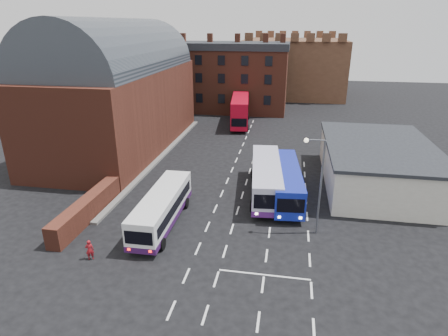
% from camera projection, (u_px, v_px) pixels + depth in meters
% --- Properties ---
extents(ground, '(180.00, 180.00, 0.00)m').
position_uv_depth(ground, '(201.00, 243.00, 28.05)').
color(ground, black).
extents(railway_station, '(12.00, 28.00, 16.00)m').
position_uv_depth(railway_station, '(118.00, 89.00, 47.11)').
color(railway_station, '#602B1E').
rests_on(railway_station, ground).
extents(forecourt_wall, '(1.20, 10.00, 1.80)m').
position_uv_depth(forecourt_wall, '(87.00, 209.00, 31.24)').
color(forecourt_wall, '#602B1E').
rests_on(forecourt_wall, ground).
extents(cream_building, '(10.40, 16.40, 4.25)m').
position_uv_depth(cream_building, '(377.00, 164.00, 37.65)').
color(cream_building, beige).
rests_on(cream_building, ground).
extents(brick_terrace, '(22.00, 10.00, 11.00)m').
position_uv_depth(brick_terrace, '(226.00, 80.00, 69.26)').
color(brick_terrace, brown).
rests_on(brick_terrace, ground).
extents(castle_keep, '(22.00, 22.00, 12.00)m').
position_uv_depth(castle_keep, '(293.00, 67.00, 85.46)').
color(castle_keep, brown).
rests_on(castle_keep, ground).
extents(bus_white_outbound, '(2.62, 10.04, 2.73)m').
position_uv_depth(bus_white_outbound, '(162.00, 206.00, 30.08)').
color(bus_white_outbound, white).
rests_on(bus_white_outbound, ground).
extents(bus_white_inbound, '(3.71, 11.60, 3.11)m').
position_uv_depth(bus_white_inbound, '(266.00, 176.00, 35.39)').
color(bus_white_inbound, silver).
rests_on(bus_white_inbound, ground).
extents(bus_blue, '(3.53, 11.09, 2.97)m').
position_uv_depth(bus_blue, '(286.00, 180.00, 34.71)').
color(bus_blue, '#1422A1').
rests_on(bus_blue, ground).
extents(bus_red_double, '(3.81, 11.46, 4.50)m').
position_uv_depth(bus_red_double, '(240.00, 111.00, 59.51)').
color(bus_red_double, '#B7081F').
rests_on(bus_red_double, ground).
extents(street_lamp, '(1.57, 0.34, 7.71)m').
position_uv_depth(street_lamp, '(318.00, 178.00, 27.72)').
color(street_lamp, slate).
rests_on(street_lamp, ground).
extents(pedestrian_red, '(0.65, 0.54, 1.52)m').
position_uv_depth(pedestrian_red, '(90.00, 250.00, 25.83)').
color(pedestrian_red, maroon).
rests_on(pedestrian_red, ground).
extents(pedestrian_beige, '(0.78, 0.67, 1.38)m').
position_uv_depth(pedestrian_beige, '(132.00, 241.00, 26.95)').
color(pedestrian_beige, tan).
rests_on(pedestrian_beige, ground).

